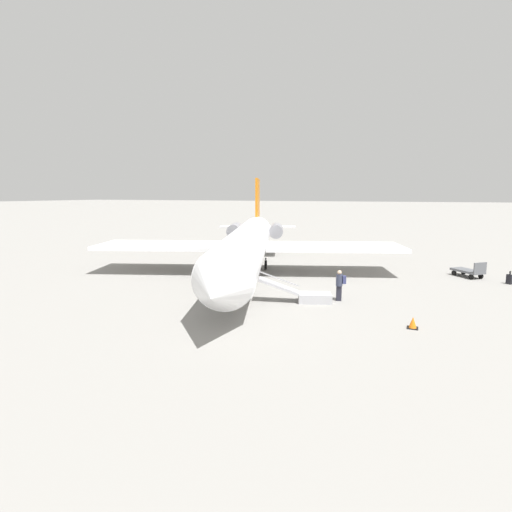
{
  "coord_description": "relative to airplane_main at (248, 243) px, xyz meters",
  "views": [
    {
      "loc": [
        26.49,
        11.53,
        5.93
      ],
      "look_at": [
        3.11,
        1.99,
        2.0
      ],
      "focal_mm": 28.0,
      "sensor_mm": 36.0,
      "label": 1
    }
  ],
  "objects": [
    {
      "name": "suitcase",
      "position": [
        -2.94,
        17.66,
        -1.92
      ],
      "size": [
        0.41,
        0.41,
        0.88
      ],
      "rotation": [
        0.0,
        0.0,
        3.91
      ],
      "color": "black",
      "rests_on": "ground"
    },
    {
      "name": "ground_plane",
      "position": [
        0.95,
        0.32,
        -2.25
      ],
      "size": [
        600.0,
        600.0,
        0.0
      ],
      "primitive_type": "plane",
      "color": "gray"
    },
    {
      "name": "luggage_cart",
      "position": [
        -4.4,
        15.39,
        -1.79
      ],
      "size": [
        2.39,
        2.26,
        1.22
      ],
      "rotation": [
        0.0,
        0.0,
        0.71
      ],
      "color": "#595B60",
      "rests_on": "ground"
    },
    {
      "name": "airplane_main",
      "position": [
        0.0,
        0.0,
        0.0
      ],
      "size": [
        30.04,
        23.19,
        7.51
      ],
      "rotation": [
        0.0,
        0.0,
        0.32
      ],
      "color": "white",
      "rests_on": "ground"
    },
    {
      "name": "passenger",
      "position": [
        5.53,
        7.97,
        -1.25
      ],
      "size": [
        0.43,
        0.57,
        1.74
      ],
      "rotation": [
        0.0,
        0.0,
        -1.25
      ],
      "color": "#23232D",
      "rests_on": "ground"
    },
    {
      "name": "boarding_stairs",
      "position": [
        6.48,
        6.36,
        -1.86
      ],
      "size": [
        2.26,
        4.13,
        1.82
      ],
      "rotation": [
        0.0,
        0.0,
        -1.25
      ],
      "color": "#B2B2B7",
      "rests_on": "ground"
    },
    {
      "name": "traffic_cone_near_stairs",
      "position": [
        8.97,
        11.87,
        -2.01
      ],
      "size": [
        0.47,
        0.47,
        0.52
      ],
      "color": "black",
      "rests_on": "ground"
    }
  ]
}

